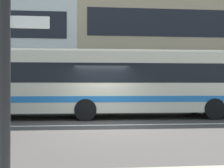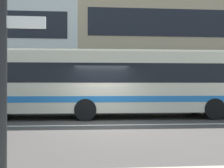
{
  "view_description": "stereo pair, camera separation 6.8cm",
  "coord_description": "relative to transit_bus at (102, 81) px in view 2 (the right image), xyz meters",
  "views": [
    {
      "loc": [
        -0.34,
        -9.45,
        1.62
      ],
      "look_at": [
        0.55,
        2.39,
        1.67
      ],
      "focal_mm": 37.59,
      "sensor_mm": 36.0,
      "label": 1
    },
    {
      "loc": [
        -0.28,
        -9.45,
        1.62
      ],
      "look_at": [
        0.55,
        2.39,
        1.67
      ],
      "focal_mm": 37.59,
      "sensor_mm": 36.0,
      "label": 2
    }
  ],
  "objects": [
    {
      "name": "ground_plane",
      "position": [
        -0.05,
        -2.4,
        -1.81
      ],
      "size": [
        160.0,
        160.0,
        0.0
      ],
      "primitive_type": "plane",
      "color": "#3F3A37"
    },
    {
      "name": "apartment_block_right",
      "position": [
        9.03,
        14.53,
        4.4
      ],
      "size": [
        21.86,
        11.82,
        12.41
      ],
      "color": "tan",
      "rests_on": "ground_plane"
    },
    {
      "name": "hedge_row_far",
      "position": [
        -3.18,
        3.73,
        -1.39
      ],
      "size": [
        12.82,
        1.1,
        0.85
      ],
      "primitive_type": "cube",
      "color": "#255120",
      "rests_on": "ground_plane"
    },
    {
      "name": "transit_bus",
      "position": [
        0.0,
        0.0,
        0.0
      ],
      "size": [
        12.5,
        2.74,
        3.28
      ],
      "color": "beige",
      "rests_on": "ground_plane"
    },
    {
      "name": "lane_centre_line",
      "position": [
        -0.05,
        -2.4,
        -1.81
      ],
      "size": [
        60.0,
        0.16,
        0.01
      ],
      "primitive_type": "cube",
      "color": "silver",
      "rests_on": "ground_plane"
    },
    {
      "name": "traffic_light_pole",
      "position": [
        -1.58,
        -8.65,
        0.88
      ],
      "size": [
        0.7,
        0.38,
        3.73
      ],
      "color": "black",
      "rests_on": "sidewalk_near"
    }
  ]
}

